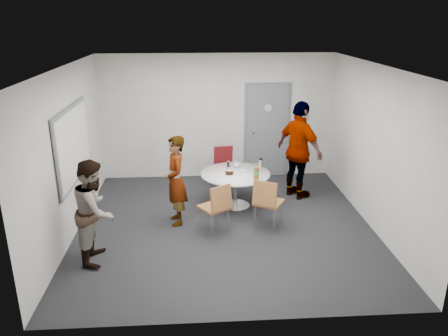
{
  "coord_description": "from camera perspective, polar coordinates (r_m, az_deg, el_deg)",
  "views": [
    {
      "loc": [
        -0.46,
        -6.77,
        3.45
      ],
      "look_at": [
        0.0,
        0.25,
        0.97
      ],
      "focal_mm": 35.0,
      "sensor_mm": 36.0,
      "label": 1
    }
  ],
  "objects": [
    {
      "name": "person_left",
      "position": [
        6.6,
        -16.53,
        -5.38
      ],
      "size": [
        0.59,
        0.75,
        1.54
      ],
      "primitive_type": "imported",
      "rotation": [
        0.0,
        0.0,
        1.58
      ],
      "color": "white",
      "rests_on": "floor"
    },
    {
      "name": "person_right",
      "position": [
        8.57,
        9.8,
        2.26
      ],
      "size": [
        1.0,
        1.2,
        1.92
      ],
      "primitive_type": "imported",
      "rotation": [
        0.0,
        0.0,
        2.13
      ],
      "color": "black",
      "rests_on": "floor"
    },
    {
      "name": "wall_left",
      "position": [
        7.38,
        -19.65,
        1.72
      ],
      "size": [
        0.0,
        5.0,
        5.0
      ],
      "primitive_type": "plane",
      "rotation": [
        1.57,
        0.0,
        1.57
      ],
      "color": "silver",
      "rests_on": "floor"
    },
    {
      "name": "chair_near_left",
      "position": [
        7.12,
        -0.92,
        -4.75
      ],
      "size": [
        0.59,
        0.6,
        0.88
      ],
      "rotation": [
        0.0,
        0.0,
        0.6
      ],
      "color": "brown",
      "rests_on": "floor"
    },
    {
      "name": "person_main",
      "position": [
        7.46,
        -6.33,
        -1.66
      ],
      "size": [
        0.48,
        0.63,
        1.56
      ],
      "primitive_type": "imported",
      "rotation": [
        0.0,
        0.0,
        -1.36
      ],
      "color": "#A5C6EA",
      "rests_on": "floor"
    },
    {
      "name": "ceiling",
      "position": [
        6.83,
        0.13,
        13.12
      ],
      "size": [
        5.0,
        5.0,
        0.0
      ],
      "primitive_type": "plane",
      "rotation": [
        3.14,
        0.0,
        0.0
      ],
      "color": "silver",
      "rests_on": "wall_back"
    },
    {
      "name": "chair_near_right",
      "position": [
        7.3,
        5.63,
        -4.11
      ],
      "size": [
        0.6,
        0.61,
        0.9
      ],
      "rotation": [
        0.0,
        0.0,
        -0.53
      ],
      "color": "brown",
      "rests_on": "floor"
    },
    {
      "name": "table",
      "position": [
        8.12,
        1.64,
        -1.27
      ],
      "size": [
        1.29,
        1.29,
        0.97
      ],
      "color": "white",
      "rests_on": "floor"
    },
    {
      "name": "wall_front",
      "position": [
        4.78,
        2.18,
        -6.63
      ],
      "size": [
        5.0,
        0.0,
        5.0
      ],
      "primitive_type": "plane",
      "rotation": [
        -1.57,
        0.0,
        0.0
      ],
      "color": "silver",
      "rests_on": "floor"
    },
    {
      "name": "door",
      "position": [
        9.69,
        5.63,
        4.85
      ],
      "size": [
        1.02,
        0.17,
        2.12
      ],
      "color": "slate",
      "rests_on": "wall_back"
    },
    {
      "name": "floor",
      "position": [
        7.61,
        0.12,
        -7.52
      ],
      "size": [
        5.0,
        5.0,
        0.0
      ],
      "primitive_type": "plane",
      "color": "black",
      "rests_on": "ground"
    },
    {
      "name": "whiteboard",
      "position": [
        7.52,
        -19.06,
        2.92
      ],
      "size": [
        0.04,
        1.9,
        1.25
      ],
      "color": "slate",
      "rests_on": "wall_left"
    },
    {
      "name": "chair_far",
      "position": [
        9.07,
        0.03,
        0.65
      ],
      "size": [
        0.46,
        0.49,
        0.87
      ],
      "rotation": [
        0.0,
        0.0,
        3.25
      ],
      "color": "maroon",
      "rests_on": "floor"
    },
    {
      "name": "wall_right",
      "position": [
        7.68,
        19.08,
        2.48
      ],
      "size": [
        0.0,
        5.0,
        5.0
      ],
      "primitive_type": "plane",
      "rotation": [
        1.57,
        0.0,
        -1.57
      ],
      "color": "silver",
      "rests_on": "floor"
    },
    {
      "name": "wall_back",
      "position": [
        9.52,
        -0.91,
        6.67
      ],
      "size": [
        5.0,
        0.0,
        5.0
      ],
      "primitive_type": "plane",
      "rotation": [
        1.57,
        0.0,
        0.0
      ],
      "color": "silver",
      "rests_on": "floor"
    }
  ]
}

